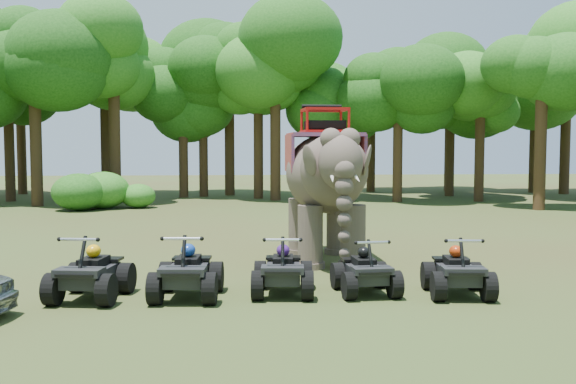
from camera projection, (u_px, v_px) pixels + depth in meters
name	position (u px, v px, depth m)	size (l,w,h in m)	color
ground	(292.00, 279.00, 14.55)	(110.00, 110.00, 0.00)	#47381E
elephant	(325.00, 183.00, 16.81)	(2.15, 4.89, 4.11)	brown
atv_0	(91.00, 266.00, 12.61)	(1.29, 1.76, 1.31)	black
atv_1	(187.00, 265.00, 12.71)	(1.29, 1.76, 1.31)	black
atv_2	(283.00, 264.00, 13.03)	(1.21, 1.66, 1.23)	black
atv_3	(365.00, 265.00, 13.09)	(1.15, 1.57, 1.17)	black
atv_4	(457.00, 265.00, 12.93)	(1.20, 1.65, 1.22)	black
tree_0	(258.00, 126.00, 37.18)	(5.87, 5.87, 8.38)	#195114
tree_1	(331.00, 134.00, 38.42)	(5.26, 5.26, 7.51)	#195114
tree_2	(398.00, 134.00, 34.91)	(5.20, 5.20, 7.42)	#195114
tree_3	(480.00, 133.00, 35.23)	(5.30, 5.30, 7.57)	#195114
tree_4	(541.00, 121.00, 30.35)	(5.95, 5.95, 8.50)	#195114
tree_29	(35.00, 113.00, 32.24)	(6.62, 6.62, 9.45)	#195114
tree_30	(114.00, 110.00, 34.26)	(6.99, 6.99, 9.98)	#195114
tree_31	(183.00, 130.00, 38.04)	(5.65, 5.65, 8.07)	#195114
tree_33	(450.00, 130.00, 39.19)	(5.70, 5.70, 8.14)	#195114
tree_34	(450.00, 116.00, 43.68)	(7.12, 7.12, 10.17)	#195114
tree_35	(105.00, 116.00, 38.79)	(6.79, 6.79, 9.70)	#195114
tree_37	(21.00, 124.00, 40.69)	(6.26, 6.26, 8.94)	#195114
tree_40	(371.00, 126.00, 42.91)	(6.20, 6.20, 8.85)	#195114
tree_41	(9.00, 126.00, 39.32)	(5.99, 5.99, 8.56)	#195114
tree_42	(566.00, 110.00, 40.76)	(7.49, 7.49, 10.70)	#195114
tree_43	(229.00, 113.00, 39.66)	(7.12, 7.12, 10.18)	#195114
tree_44	(9.00, 129.00, 35.27)	(5.55, 5.55, 7.93)	#195114
tree_45	(275.00, 115.00, 35.88)	(6.70, 6.70, 9.57)	#195114
tree_46	(535.00, 116.00, 42.14)	(7.02, 7.02, 10.02)	#195114
tree_47	(203.00, 133.00, 38.76)	(5.41, 5.41, 7.73)	#195114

